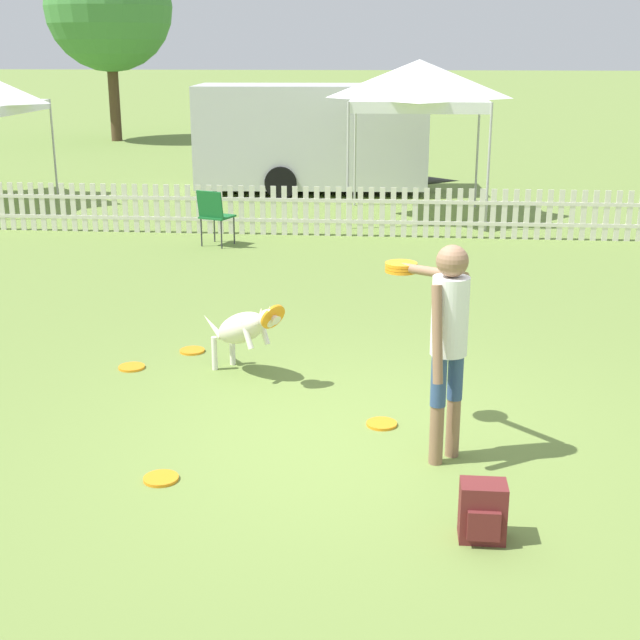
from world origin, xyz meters
TOP-DOWN VIEW (x-y plane):
  - ground_plane at (0.00, 0.00)m, footprint 240.00×240.00m
  - handler_person at (0.66, -0.26)m, footprint 0.70×1.10m
  - leaping_dog at (-1.19, 1.39)m, footprint 1.00×0.92m
  - frisbee_near_handler at (-2.36, 1.49)m, footprint 0.26×0.26m
  - frisbee_near_dog at (-1.87, 2.05)m, footprint 0.26×0.26m
  - frisbee_midfield at (0.19, 0.31)m, footprint 0.26×0.26m
  - frisbee_far_scatter at (-1.44, -0.85)m, footprint 0.26×0.26m
  - backpack_on_grass at (0.88, -1.48)m, footprint 0.30×0.25m
  - picket_fence at (-0.00, 8.22)m, footprint 26.14×0.04m
  - folding_chair_blue_left at (-2.68, 7.22)m, footprint 0.59×0.61m
  - canopy_tent_secondary at (0.59, 10.09)m, footprint 2.47×2.47m
  - equipment_trailer at (-1.67, 13.06)m, footprint 5.84×2.33m
  - tree_left_grove at (-9.45, 23.58)m, footprint 4.18×4.18m

SIDE VIEW (x-z plane):
  - ground_plane at x=0.00m, z-range 0.00..0.00m
  - frisbee_near_handler at x=-2.36m, z-range 0.00..0.02m
  - frisbee_near_dog at x=-1.87m, z-range 0.00..0.02m
  - frisbee_midfield at x=0.19m, z-range 0.00..0.02m
  - frisbee_far_scatter at x=-1.44m, z-range 0.00..0.02m
  - backpack_on_grass at x=0.88m, z-range 0.00..0.40m
  - picket_fence at x=0.00m, z-range 0.00..0.84m
  - leaping_dog at x=-1.19m, z-range 0.08..0.91m
  - folding_chair_blue_left at x=-2.68m, z-range 0.09..1.01m
  - handler_person at x=0.66m, z-range 0.23..1.95m
  - equipment_trailer at x=-1.67m, z-range 0.07..2.38m
  - canopy_tent_secondary at x=0.59m, z-range 1.00..3.88m
  - tree_left_grove at x=-9.45m, z-range 1.12..7.57m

